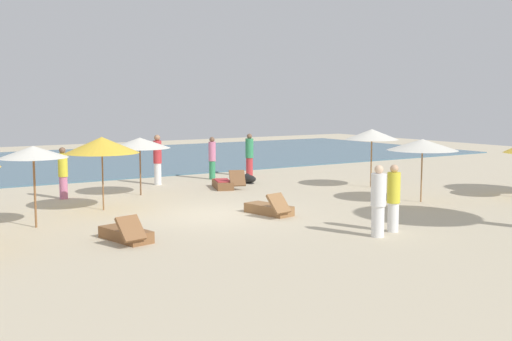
% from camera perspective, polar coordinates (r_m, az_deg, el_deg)
% --- Properties ---
extents(ground_plane, '(60.00, 60.00, 0.00)m').
position_cam_1_polar(ground_plane, '(18.50, -3.49, -3.97)').
color(ground_plane, beige).
extents(ocean_water, '(48.00, 16.00, 0.06)m').
position_cam_1_polar(ocean_water, '(34.21, -17.62, 0.64)').
color(ocean_water, '#476B7F').
rests_on(ocean_water, ground_plane).
extents(umbrella_3, '(2.10, 2.10, 2.01)m').
position_cam_1_polar(umbrella_3, '(22.28, -10.38, 2.45)').
color(umbrella_3, brown).
rests_on(umbrella_3, ground_plane).
extents(umbrella_5, '(2.00, 2.00, 2.20)m').
position_cam_1_polar(umbrella_5, '(24.30, 10.35, 3.21)').
color(umbrella_5, olive).
rests_on(umbrella_5, ground_plane).
extents(umbrella_6, '(2.26, 2.26, 2.05)m').
position_cam_1_polar(umbrella_6, '(21.15, 14.70, 2.25)').
color(umbrella_6, olive).
rests_on(umbrella_6, ground_plane).
extents(umbrella_7, '(2.22, 2.22, 2.21)m').
position_cam_1_polar(umbrella_7, '(19.51, -13.66, 2.23)').
color(umbrella_7, brown).
rests_on(umbrella_7, ground_plane).
extents(umbrella_8, '(1.77, 1.77, 2.14)m').
position_cam_1_polar(umbrella_8, '(17.36, -19.35, 1.57)').
color(umbrella_8, brown).
rests_on(umbrella_8, ground_plane).
extents(lounger_0, '(1.13, 1.76, 0.72)m').
position_cam_1_polar(lounger_0, '(23.76, -2.88, -1.18)').
color(lounger_0, brown).
rests_on(lounger_0, ground_plane).
extents(lounger_1, '(0.91, 1.77, 0.70)m').
position_cam_1_polar(lounger_1, '(15.40, -11.56, -5.59)').
color(lounger_1, brown).
rests_on(lounger_1, ground_plane).
extents(lounger_4, '(0.90, 1.77, 0.69)m').
position_cam_1_polar(lounger_4, '(18.45, 1.24, -3.45)').
color(lounger_4, olive).
rests_on(lounger_4, ground_plane).
extents(person_0, '(0.47, 0.47, 1.84)m').
position_cam_1_polar(person_0, '(27.35, -0.59, 1.43)').
color(person_0, '#BF3338').
rests_on(person_0, ground_plane).
extents(person_1, '(0.37, 0.37, 1.76)m').
position_cam_1_polar(person_1, '(15.69, 10.90, -2.70)').
color(person_1, white).
rests_on(person_1, ground_plane).
extents(person_2, '(0.37, 0.37, 1.95)m').
position_cam_1_polar(person_2, '(24.91, -8.82, 1.02)').
color(person_2, white).
rests_on(person_2, ground_plane).
extents(person_3, '(0.44, 0.44, 1.74)m').
position_cam_1_polar(person_3, '(22.15, -16.92, -0.19)').
color(person_3, '#D17299').
rests_on(person_3, ground_plane).
extents(person_4, '(0.41, 0.41, 1.71)m').
position_cam_1_polar(person_4, '(16.36, 12.23, -2.42)').
color(person_4, white).
rests_on(person_4, ground_plane).
extents(person_5, '(0.40, 0.40, 1.76)m').
position_cam_1_polar(person_5, '(26.35, -3.95, 1.16)').
color(person_5, '#338C59').
rests_on(person_5, ground_plane).
extents(dog, '(0.62, 0.79, 0.37)m').
position_cam_1_polar(dog, '(25.08, -0.75, -0.73)').
color(dog, black).
rests_on(dog, ground_plane).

